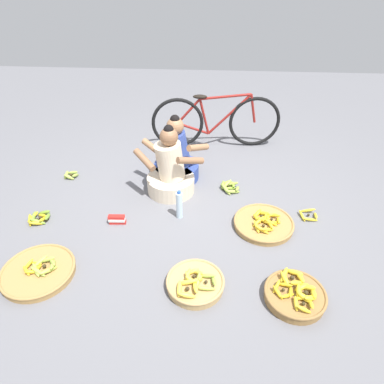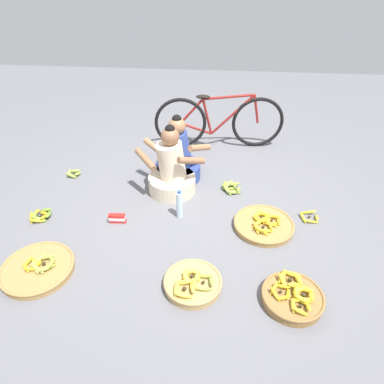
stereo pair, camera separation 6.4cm
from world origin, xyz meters
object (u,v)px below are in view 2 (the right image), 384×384
banana_basket_front_left (264,224)px  banana_basket_near_vendor (293,297)px  vendor_woman_behind (178,159)px  loose_bananas_back_left (40,215)px  loose_bananas_front_right (73,173)px  vendor_woman_front (172,171)px  banana_basket_back_center (38,268)px  loose_bananas_back_right (231,187)px  loose_bananas_mid_right (310,217)px  banana_basket_near_bicycle (193,283)px  bicycle_leaning (219,122)px  water_bottle (179,205)px  packet_carton_stack (117,218)px

banana_basket_front_left → banana_basket_near_vendor: size_ratio=1.23×
vendor_woman_behind → banana_basket_near_vendor: vendor_woman_behind is taller
loose_bananas_back_left → loose_bananas_front_right: loose_bananas_back_left is taller
vendor_woman_front → banana_basket_back_center: size_ratio=1.31×
loose_bananas_back_right → loose_bananas_mid_right: loose_bananas_back_right is taller
banana_basket_near_bicycle → banana_basket_near_vendor: banana_basket_near_vendor is taller
loose_bananas_mid_right → banana_basket_near_bicycle: bearing=-139.0°
bicycle_leaning → water_bottle: 1.60m
loose_bananas_back_right → banana_basket_back_center: bearing=-140.0°
banana_basket_front_left → loose_bananas_back_right: (-0.32, 0.62, -0.01)m
vendor_woman_behind → bicycle_leaning: (0.44, 0.83, 0.11)m
banana_basket_front_left → loose_bananas_front_right: bearing=161.4°
banana_basket_near_bicycle → loose_bananas_back_left: 1.75m
bicycle_leaning → water_bottle: size_ratio=5.38×
bicycle_leaning → packet_carton_stack: size_ratio=9.94×
banana_basket_front_left → loose_bananas_mid_right: banana_basket_front_left is taller
loose_bananas_back_left → loose_bananas_front_right: (0.03, 0.80, -0.00)m
banana_basket_near_bicycle → banana_basket_back_center: size_ratio=0.78×
vendor_woman_behind → loose_bananas_front_right: bearing=-176.6°
loose_bananas_back_right → loose_bananas_back_left: bearing=-160.4°
bicycle_leaning → banana_basket_near_bicycle: bearing=-93.0°
vendor_woman_behind → loose_bananas_front_right: vendor_woman_behind is taller
bicycle_leaning → loose_bananas_mid_right: bicycle_leaning is taller
loose_bananas_back_left → vendor_woman_front: bearing=25.5°
vendor_woman_front → loose_bananas_front_right: vendor_woman_front is taller
bicycle_leaning → loose_bananas_back_right: (0.18, -1.03, -0.33)m
banana_basket_front_left → loose_bananas_back_right: size_ratio=2.20×
vendor_woman_behind → water_bottle: (0.11, -0.72, -0.10)m
water_bottle → packet_carton_stack: 0.63m
banana_basket_near_vendor → packet_carton_stack: 1.77m
loose_bananas_mid_right → banana_basket_front_left: bearing=-160.0°
banana_basket_near_bicycle → loose_bananas_back_left: (-1.60, 0.72, -0.02)m
loose_bananas_back_right → loose_bananas_front_right: (-1.87, 0.12, -0.00)m
vendor_woman_front → bicycle_leaning: bearing=66.7°
loose_bananas_front_right → packet_carton_stack: size_ratio=0.95×
vendor_woman_behind → packet_carton_stack: (-0.50, -0.86, -0.21)m
water_bottle → loose_bananas_back_right: bearing=45.7°
bicycle_leaning → water_bottle: bearing=-102.3°
loose_bananas_back_left → water_bottle: (1.39, 0.15, 0.12)m
vendor_woman_behind → loose_bananas_back_left: 1.57m
bicycle_leaning → banana_basket_near_bicycle: bicycle_leaning is taller
banana_basket_near_vendor → packet_carton_stack: bearing=153.5°
banana_basket_front_left → loose_bananas_front_right: (-2.19, 0.74, -0.01)m
vendor_woman_front → banana_basket_back_center: (-0.96, -1.27, -0.22)m
loose_bananas_back_right → vendor_woman_behind: bearing=162.5°
water_bottle → packet_carton_stack: water_bottle is taller
vendor_woman_front → banana_basket_back_center: bearing=-126.9°
vendor_woman_front → banana_basket_near_bicycle: bearing=-75.1°
loose_bananas_mid_right → banana_basket_back_center: bearing=-159.3°
banana_basket_front_left → loose_bananas_front_right: 2.31m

